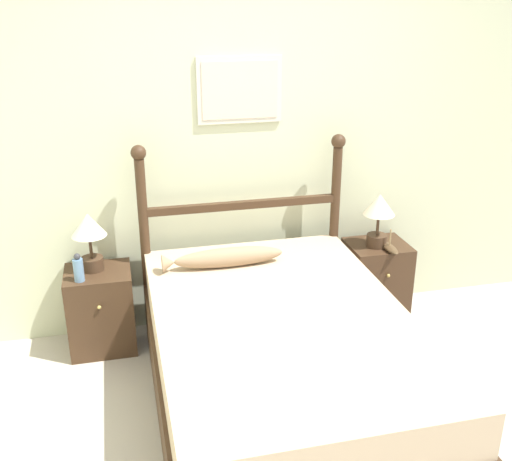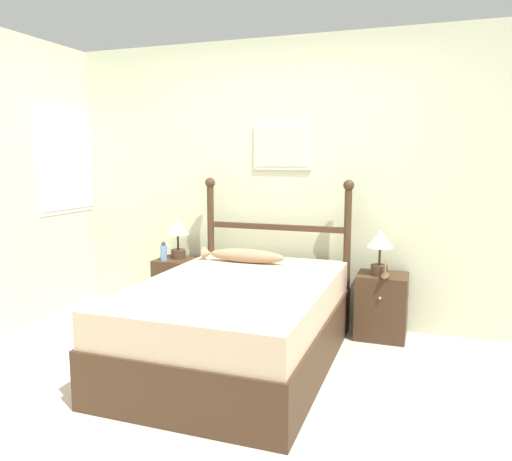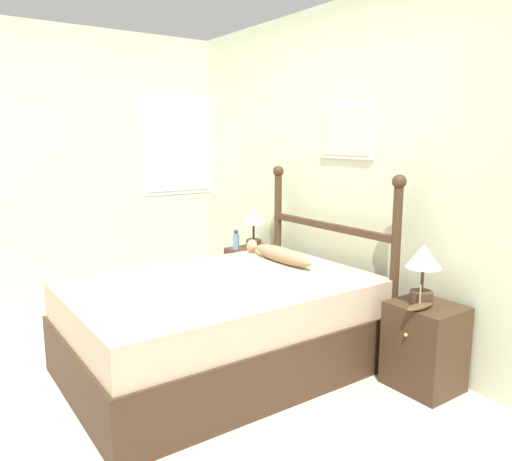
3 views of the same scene
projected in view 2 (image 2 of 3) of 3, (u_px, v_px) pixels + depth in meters
ground_plane at (206, 400)px, 3.12m from camera, size 16.00×16.00×0.00m
wall_back at (285, 182)px, 4.54m from camera, size 6.40×0.08×2.55m
bed at (237, 323)px, 3.63m from camera, size 1.34×1.98×0.62m
headboard at (276, 242)px, 4.46m from camera, size 1.37×0.09×1.32m
nightstand_left at (179, 287)px, 4.79m from camera, size 0.41×0.38×0.54m
nightstand_right at (382, 306)px, 4.17m from camera, size 0.41×0.38×0.54m
table_lamp_left at (178, 232)px, 4.75m from camera, size 0.21×0.21×0.37m
table_lamp_right at (380, 245)px, 4.08m from camera, size 0.21×0.21×0.37m
bottle at (164, 252)px, 4.67m from camera, size 0.06×0.06×0.18m
model_boat at (385, 275)px, 4.01m from camera, size 0.07×0.23×0.15m
fish_pillow at (243, 256)px, 4.23m from camera, size 0.74×0.12×0.12m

